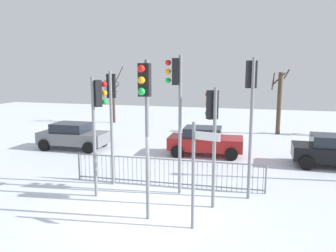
{
  "coord_description": "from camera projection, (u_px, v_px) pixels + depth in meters",
  "views": [
    {
      "loc": [
        3.28,
        -9.07,
        4.35
      ],
      "look_at": [
        -0.05,
        2.93,
        2.26
      ],
      "focal_mm": 35.19,
      "sensor_mm": 36.0,
      "label": 1
    }
  ],
  "objects": [
    {
      "name": "pedestrian_guard_railing",
      "position": [
        166.0,
        172.0,
        12.51
      ],
      "size": [
        7.34,
        0.38,
        1.07
      ],
      "rotation": [
        0.0,
        0.0,
        0.04
      ],
      "color": "slate",
      "rests_on": "ground"
    },
    {
      "name": "car_black_mid",
      "position": [
        336.0,
        151.0,
        14.99
      ],
      "size": [
        3.82,
        1.96,
        1.47
      ],
      "rotation": [
        0.0,
        0.0,
        -0.01
      ],
      "color": "black",
      "rests_on": "ground"
    },
    {
      "name": "traffic_light_mid_right",
      "position": [
        97.0,
        110.0,
        11.16
      ],
      "size": [
        0.46,
        0.48,
        4.15
      ],
      "rotation": [
        0.0,
        0.0,
        5.55
      ],
      "color": "slate",
      "rests_on": "ground"
    },
    {
      "name": "bare_tree_centre",
      "position": [
        113.0,
        96.0,
        27.74
      ],
      "size": [
        1.83,
        1.82,
        4.73
      ],
      "color": "#473828",
      "rests_on": "ground"
    },
    {
      "name": "traffic_light_rear_right",
      "position": [
        145.0,
        105.0,
        9.11
      ],
      "size": [
        0.32,
        0.57,
        4.66
      ],
      "rotation": [
        0.0,
        0.0,
        3.13
      ],
      "color": "slate",
      "rests_on": "ground"
    },
    {
      "name": "ground_plane",
      "position": [
        144.0,
        213.0,
        10.2
      ],
      "size": [
        60.0,
        60.0,
        0.0
      ],
      "primitive_type": "plane",
      "color": "silver"
    },
    {
      "name": "traffic_light_rear_left",
      "position": [
        251.0,
        97.0,
        10.94
      ],
      "size": [
        0.39,
        0.54,
        4.79
      ],
      "rotation": [
        0.0,
        0.0,
        0.4
      ],
      "color": "slate",
      "rests_on": "ground"
    },
    {
      "name": "traffic_light_foreground_right",
      "position": [
        176.0,
        94.0,
        11.29
      ],
      "size": [
        0.56,
        0.35,
        4.88
      ],
      "rotation": [
        0.0,
        0.0,
        1.75
      ],
      "color": "slate",
      "rests_on": "ground"
    },
    {
      "name": "car_grey_far",
      "position": [
        73.0,
        135.0,
        18.52
      ],
      "size": [
        3.83,
        1.98,
        1.47
      ],
      "rotation": [
        0.0,
        0.0,
        0.02
      ],
      "color": "slate",
      "rests_on": "ground"
    },
    {
      "name": "car_red_trailing",
      "position": [
        205.0,
        141.0,
        17.14
      ],
      "size": [
        3.89,
        2.11,
        1.47
      ],
      "rotation": [
        0.0,
        0.0,
        0.06
      ],
      "color": "maroon",
      "rests_on": "ground"
    },
    {
      "name": "direction_sign_post",
      "position": [
        195.0,
        170.0,
        8.91
      ],
      "size": [
        0.77,
        0.24,
        3.01
      ],
      "rotation": [
        0.0,
        0.0,
        -0.24
      ],
      "color": "slate",
      "rests_on": "ground"
    },
    {
      "name": "traffic_light_mid_left",
      "position": [
        212.0,
        120.0,
        10.31
      ],
      "size": [
        0.45,
        0.48,
        3.86
      ],
      "rotation": [
        0.0,
        0.0,
        0.69
      ],
      "color": "slate",
      "rests_on": "ground"
    },
    {
      "name": "traffic_light_foreground_left",
      "position": [
        112.0,
        102.0,
        12.44
      ],
      "size": [
        0.37,
        0.56,
        4.35
      ],
      "rotation": [
        0.0,
        0.0,
        0.26
      ],
      "color": "slate",
      "rests_on": "ground"
    },
    {
      "name": "bare_tree_left",
      "position": [
        279.0,
        101.0,
        22.63
      ],
      "size": [
        1.15,
        1.01,
        4.49
      ],
      "color": "#473828",
      "rests_on": "ground"
    }
  ]
}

